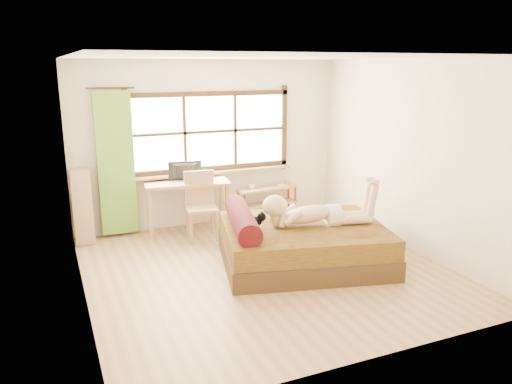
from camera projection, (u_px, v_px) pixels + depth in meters
name	position (u px, v px, depth m)	size (l,w,h in m)	color
floor	(266.00, 269.00, 6.55)	(4.50, 4.50, 0.00)	#9E754C
ceiling	(267.00, 57.00, 5.89)	(4.50, 4.50, 0.00)	white
wall_back	(210.00, 144.00, 8.22)	(4.50, 4.50, 0.00)	silver
wall_front	(376.00, 218.00, 4.22)	(4.50, 4.50, 0.00)	silver
wall_left	(76.00, 186.00, 5.36)	(4.50, 4.50, 0.00)	silver
wall_right	(411.00, 156.00, 7.08)	(4.50, 4.50, 0.00)	silver
window	(211.00, 134.00, 8.16)	(2.80, 0.16, 1.46)	#FFEDBF
curtain	(116.00, 164.00, 7.57)	(0.55, 0.10, 2.20)	#478A25
bed	(300.00, 243.00, 6.71)	(2.49, 2.17, 0.81)	#311F0E
woman	(316.00, 202.00, 6.59)	(1.50, 0.43, 0.64)	#DCAA8E
kitten	(251.00, 220.00, 6.44)	(0.32, 0.13, 0.26)	black
desk	(187.00, 188.00, 7.92)	(1.39, 0.79, 0.82)	#A47D59
monitor	(185.00, 171.00, 7.90)	(0.53, 0.07, 0.31)	black
chair	(201.00, 201.00, 7.68)	(0.52, 0.52, 1.03)	#A47D59
pipe_shelf	(268.00, 195.00, 8.67)	(1.13, 0.39, 0.63)	#A47D59
cup	(251.00, 186.00, 8.50)	(0.12, 0.12, 0.09)	gray
book	(278.00, 186.00, 8.70)	(0.16, 0.21, 0.02)	gray
bookshelf	(83.00, 204.00, 7.49)	(0.31, 0.51, 1.13)	#A47D59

